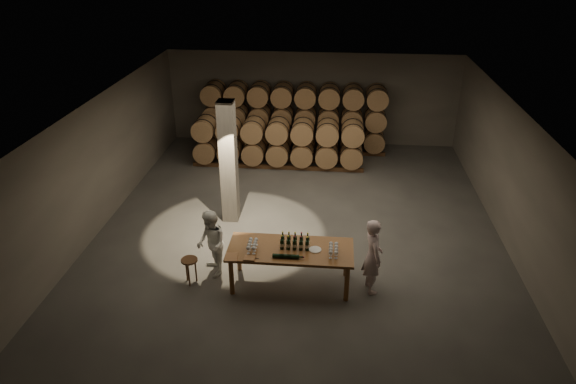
# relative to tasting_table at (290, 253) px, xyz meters

# --- Properties ---
(room) EXTENTS (12.00, 12.00, 12.00)m
(room) POSITION_rel_tasting_table_xyz_m (-1.80, 2.70, 0.80)
(room) COLOR #4E4C49
(room) RESTS_ON ground
(tasting_table) EXTENTS (2.60, 1.10, 0.90)m
(tasting_table) POSITION_rel_tasting_table_xyz_m (0.00, 0.00, 0.00)
(tasting_table) COLOR brown
(tasting_table) RESTS_ON ground
(barrel_stack_back) EXTENTS (6.26, 0.95, 2.31)m
(barrel_stack_back) POSITION_rel_tasting_table_xyz_m (-0.57, 7.70, 0.40)
(barrel_stack_back) COLOR brown
(barrel_stack_back) RESTS_ON ground
(barrel_stack_front) EXTENTS (5.48, 0.95, 1.57)m
(barrel_stack_front) POSITION_rel_tasting_table_xyz_m (-0.96, 6.30, 0.03)
(barrel_stack_front) COLOR brown
(barrel_stack_front) RESTS_ON ground
(bottle_cluster) EXTENTS (0.60, 0.23, 0.32)m
(bottle_cluster) POSITION_rel_tasting_table_xyz_m (0.08, 0.05, 0.22)
(bottle_cluster) COLOR black
(bottle_cluster) RESTS_ON tasting_table
(lying_bottles) EXTENTS (0.64, 0.09, 0.09)m
(lying_bottles) POSITION_rel_tasting_table_xyz_m (-0.05, -0.35, 0.15)
(lying_bottles) COLOR black
(lying_bottles) RESTS_ON tasting_table
(glass_cluster_left) EXTENTS (0.20, 0.42, 0.18)m
(glass_cluster_left) POSITION_rel_tasting_table_xyz_m (-0.78, -0.10, 0.23)
(glass_cluster_left) COLOR silver
(glass_cluster_left) RESTS_ON tasting_table
(glass_cluster_right) EXTENTS (0.19, 0.41, 0.17)m
(glass_cluster_right) POSITION_rel_tasting_table_xyz_m (0.88, -0.10, 0.23)
(glass_cluster_right) COLOR silver
(glass_cluster_right) RESTS_ON tasting_table
(plate) EXTENTS (0.26, 0.26, 0.01)m
(plate) POSITION_rel_tasting_table_xyz_m (0.51, -0.00, 0.11)
(plate) COLOR silver
(plate) RESTS_ON tasting_table
(notebook_near) EXTENTS (0.23, 0.19, 0.03)m
(notebook_near) POSITION_rel_tasting_table_xyz_m (-0.79, -0.45, 0.12)
(notebook_near) COLOR #925D35
(notebook_near) RESTS_ON tasting_table
(notebook_corner) EXTENTS (0.28, 0.34, 0.03)m
(notebook_corner) POSITION_rel_tasting_table_xyz_m (-1.15, -0.45, 0.12)
(notebook_corner) COLOR #925D35
(notebook_corner) RESTS_ON tasting_table
(pen) EXTENTS (0.13, 0.01, 0.01)m
(pen) POSITION_rel_tasting_table_xyz_m (-0.66, -0.43, 0.11)
(pen) COLOR black
(pen) RESTS_ON tasting_table
(stool) EXTENTS (0.35, 0.35, 0.59)m
(stool) POSITION_rel_tasting_table_xyz_m (-2.13, -0.14, -0.32)
(stool) COLOR brown
(stool) RESTS_ON ground
(person_man) EXTENTS (0.54, 0.69, 1.67)m
(person_man) POSITION_rel_tasting_table_xyz_m (1.69, -0.01, 0.04)
(person_man) COLOR silver
(person_man) RESTS_ON ground
(person_woman) EXTENTS (0.85, 0.92, 1.53)m
(person_woman) POSITION_rel_tasting_table_xyz_m (-1.73, 0.24, -0.03)
(person_woman) COLOR white
(person_woman) RESTS_ON ground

